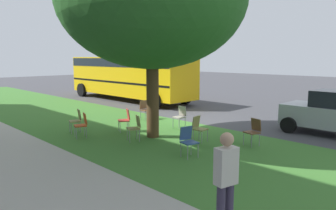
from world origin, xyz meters
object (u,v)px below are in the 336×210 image
at_px(chair_4, 180,115).
at_px(school_bus, 128,74).
at_px(chair_5, 188,139).
at_px(chair_7, 135,126).
at_px(chair_2, 77,119).
at_px(chair_0, 145,108).
at_px(chair_3, 125,118).
at_px(chair_1, 199,127).
at_px(chair_6, 82,123).
at_px(chair_8, 253,130).
at_px(pedestrian_0, 226,180).

xyz_separation_m(chair_4, school_bus, (8.30, -3.75, 1.24)).
distance_m(chair_5, school_bus, 12.84).
bearing_deg(chair_7, chair_2, 17.14).
distance_m(chair_4, chair_5, 3.82).
relative_size(chair_0, chair_3, 1.00).
bearing_deg(chair_1, chair_6, 37.35).
relative_size(chair_0, chair_4, 1.00).
height_order(chair_6, chair_8, same).
bearing_deg(pedestrian_0, chair_1, -46.03).
bearing_deg(chair_1, chair_4, -30.85).
xyz_separation_m(school_bus, pedestrian_0, (-14.14, 8.96, -0.83)).
height_order(chair_0, chair_2, same).
relative_size(chair_2, chair_4, 1.00).
xyz_separation_m(chair_4, chair_6, (1.38, 3.66, 0.00)).
bearing_deg(chair_5, chair_8, -106.24).
bearing_deg(chair_2, school_bus, -49.73).
bearing_deg(chair_0, chair_5, 151.77).
relative_size(chair_1, chair_2, 1.00).
distance_m(chair_5, chair_8, 2.50).
bearing_deg(chair_5, school_bus, -30.00).
bearing_deg(chair_2, chair_1, -151.44).
height_order(chair_1, chair_5, same).
relative_size(chair_2, chair_7, 1.00).
height_order(chair_6, school_bus, school_bus).
distance_m(chair_1, chair_4, 2.23).
xyz_separation_m(chair_1, chair_3, (2.95, 0.86, 0.00)).
xyz_separation_m(chair_0, chair_6, (-0.98, 3.77, 0.00)).
bearing_deg(chair_5, chair_7, -0.52).
xyz_separation_m(chair_2, pedestrian_0, (-8.08, 1.80, 0.41)).
height_order(chair_2, chair_8, same).
bearing_deg(chair_4, chair_2, 56.66).
distance_m(chair_1, school_bus, 11.40).
bearing_deg(chair_6, chair_2, -16.35).
bearing_deg(chair_8, pedestrian_0, 115.54).
relative_size(chair_0, chair_8, 1.00).
xyz_separation_m(chair_0, chair_5, (-5.12, 2.75, 0.00)).
xyz_separation_m(chair_5, school_bus, (11.07, -6.39, 1.24)).
xyz_separation_m(chair_1, chair_8, (-1.54, -0.91, 0.00)).
xyz_separation_m(chair_1, pedestrian_0, (-3.92, 4.07, 0.41)).
xyz_separation_m(chair_1, chair_4, (1.92, -1.14, 0.00)).
bearing_deg(chair_0, chair_3, 122.10).
bearing_deg(pedestrian_0, chair_7, -25.22).
bearing_deg(chair_5, chair_3, -9.47).
bearing_deg(chair_8, chair_6, 35.29).
height_order(chair_5, pedestrian_0, pedestrian_0).
xyz_separation_m(chair_1, chair_7, (1.59, 1.47, 0.00)).
distance_m(chair_2, chair_8, 6.53).
height_order(chair_0, chair_6, same).
bearing_deg(chair_8, school_bus, -18.70).
distance_m(chair_1, chair_6, 4.15).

